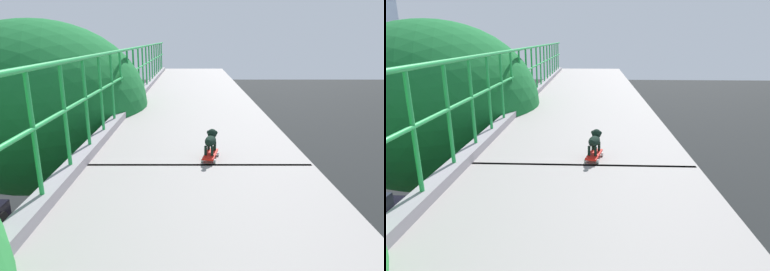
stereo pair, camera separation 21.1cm
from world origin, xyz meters
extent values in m
cube|color=gray|center=(1.20, 0.00, 5.89)|extent=(2.99, 29.35, 0.39)
cube|color=black|center=(1.20, 1.43, 6.09)|extent=(2.93, 0.06, 0.00)
cube|color=gray|center=(-0.25, 0.00, 6.15)|extent=(0.20, 27.88, 0.12)
cylinder|color=green|center=(-0.25, 0.00, 6.85)|extent=(0.04, 27.88, 0.04)
cylinder|color=green|center=(-0.25, 0.38, 6.79)|extent=(0.04, 0.04, 1.16)
cylinder|color=green|center=(-0.25, 1.13, 6.79)|extent=(0.04, 0.04, 1.16)
cylinder|color=green|center=(-0.25, 1.89, 6.79)|extent=(0.04, 0.04, 1.16)
cylinder|color=green|center=(-0.25, 2.65, 6.79)|extent=(0.04, 0.04, 1.16)
cylinder|color=green|center=(-0.25, 3.40, 6.79)|extent=(0.04, 0.04, 1.16)
cylinder|color=green|center=(-0.25, 4.16, 6.79)|extent=(0.04, 0.04, 1.16)
cylinder|color=green|center=(-0.25, 4.92, 6.79)|extent=(0.04, 0.04, 1.16)
cylinder|color=green|center=(-0.25, 5.67, 6.79)|extent=(0.04, 0.04, 1.16)
cylinder|color=green|center=(-0.25, 6.43, 6.79)|extent=(0.04, 0.04, 1.16)
cylinder|color=green|center=(-0.25, 7.19, 6.79)|extent=(0.04, 0.04, 1.16)
cylinder|color=green|center=(-0.25, 7.94, 6.79)|extent=(0.04, 0.04, 1.16)
cylinder|color=green|center=(-0.25, 8.70, 6.79)|extent=(0.04, 0.04, 1.16)
cylinder|color=green|center=(-0.25, 9.46, 6.79)|extent=(0.04, 0.04, 1.16)
cylinder|color=green|center=(-0.25, 10.21, 6.79)|extent=(0.04, 0.04, 1.16)
cylinder|color=green|center=(-0.25, 10.97, 6.79)|extent=(0.04, 0.04, 1.16)
cylinder|color=green|center=(-0.25, 11.73, 6.79)|extent=(0.04, 0.04, 1.16)
cylinder|color=green|center=(-0.25, 12.48, 6.79)|extent=(0.04, 0.04, 1.16)
cylinder|color=green|center=(-0.25, 13.24, 6.79)|extent=(0.04, 0.04, 1.16)
cylinder|color=black|center=(-6.81, 9.80, 0.32)|extent=(0.23, 0.64, 0.64)
cube|color=slate|center=(-4.14, 11.78, 0.47)|extent=(1.81, 3.86, 0.57)
cube|color=#1E232B|center=(-4.14, 11.52, 1.04)|extent=(1.51, 1.66, 0.55)
cylinder|color=black|center=(-3.28, 12.99, 0.33)|extent=(0.23, 0.65, 0.65)
cylinder|color=black|center=(-5.01, 12.99, 0.33)|extent=(0.23, 0.65, 0.65)
cylinder|color=black|center=(-3.28, 10.58, 0.33)|extent=(0.23, 0.65, 0.65)
cylinder|color=black|center=(-5.01, 10.58, 0.33)|extent=(0.23, 0.65, 0.65)
cube|color=beige|center=(-8.08, 23.02, 1.72)|extent=(2.30, 10.26, 2.88)
cube|color=black|center=(-8.08, 23.02, 2.23)|extent=(2.32, 9.44, 0.70)
cylinder|color=black|center=(-6.98, 26.61, 0.48)|extent=(0.28, 0.96, 0.96)
cylinder|color=black|center=(-9.18, 26.61, 0.48)|extent=(0.28, 0.96, 0.96)
cylinder|color=black|center=(-6.98, 20.20, 0.48)|extent=(0.28, 0.96, 0.96)
cylinder|color=black|center=(-9.18, 20.20, 0.48)|extent=(0.28, 0.96, 0.96)
cylinder|color=brown|center=(-2.31, 5.05, 2.38)|extent=(0.55, 0.55, 4.77)
ellipsoid|color=#17652C|center=(-2.31, 5.05, 6.10)|extent=(4.85, 4.85, 3.85)
cube|color=red|center=(1.40, 1.64, 6.15)|extent=(0.23, 0.44, 0.02)
cylinder|color=silver|center=(1.51, 1.76, 6.11)|extent=(0.04, 0.06, 0.05)
cylinder|color=silver|center=(1.35, 1.79, 6.11)|extent=(0.04, 0.06, 0.05)
cylinder|color=silver|center=(1.45, 1.49, 6.11)|extent=(0.04, 0.06, 0.05)
cylinder|color=silver|center=(1.29, 1.53, 6.11)|extent=(0.04, 0.06, 0.05)
cylinder|color=black|center=(1.47, 1.77, 6.23)|extent=(0.04, 0.04, 0.12)
cylinder|color=black|center=(1.38, 1.79, 6.23)|extent=(0.04, 0.04, 0.12)
cylinder|color=black|center=(1.42, 1.56, 6.23)|extent=(0.04, 0.04, 0.12)
cylinder|color=black|center=(1.34, 1.58, 6.23)|extent=(0.04, 0.04, 0.12)
ellipsoid|color=black|center=(1.40, 1.68, 6.33)|extent=(0.20, 0.32, 0.13)
sphere|color=black|center=(1.43, 1.80, 6.39)|extent=(0.13, 0.13, 0.13)
ellipsoid|color=black|center=(1.44, 1.85, 6.38)|extent=(0.06, 0.07, 0.04)
sphere|color=black|center=(1.48, 1.79, 6.41)|extent=(0.05, 0.05, 0.05)
sphere|color=black|center=(1.38, 1.81, 6.41)|extent=(0.05, 0.05, 0.05)
sphere|color=black|center=(1.37, 1.53, 6.37)|extent=(0.06, 0.06, 0.06)
camera|label=1|loc=(1.16, -2.45, 7.63)|focal=31.00mm
camera|label=2|loc=(1.37, -2.44, 7.63)|focal=31.00mm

